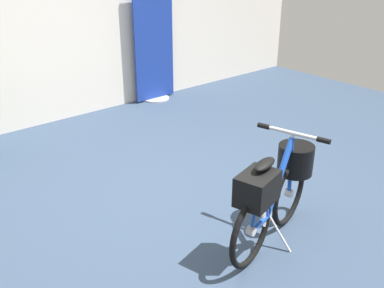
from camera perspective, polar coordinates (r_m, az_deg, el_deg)
The scene contains 4 objects.
ground_plane at distance 3.53m, azimuth 0.32°, elevation -9.13°, with size 8.26×8.26×0.00m, color #2D3D51.
back_wall at distance 5.31m, azimuth -19.62°, elevation 16.54°, with size 8.26×0.10×2.70m, color silver.
floor_banner_stand at distance 5.97m, azimuth -4.87°, elevation 12.11°, with size 0.60×0.36×1.56m.
folding_bike_foreground at distance 3.12m, azimuth 10.71°, elevation -5.53°, with size 1.07×0.52×0.78m.
Camera 1 is at (-1.92, -2.24, 1.94)m, focal length 41.69 mm.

